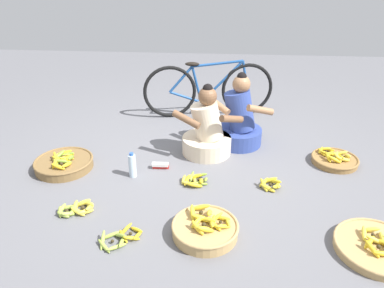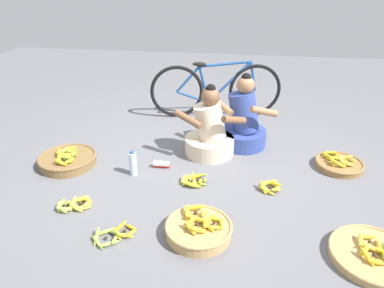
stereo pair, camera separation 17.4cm
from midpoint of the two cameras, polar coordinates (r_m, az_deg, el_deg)
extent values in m
plane|color=slate|center=(3.60, -1.11, -3.55)|extent=(10.00, 10.00, 0.00)
cylinder|color=beige|center=(3.81, 1.03, -0.17)|extent=(0.52, 0.52, 0.18)
cylinder|color=beige|center=(3.69, 1.07, 3.64)|extent=(0.37, 0.30, 0.42)
sphere|color=brown|center=(3.59, 1.11, 7.62)|extent=(0.19, 0.19, 0.19)
sphere|color=black|center=(3.56, 1.12, 8.78)|extent=(0.10, 0.10, 0.10)
cylinder|color=brown|center=(3.54, -2.32, 3.92)|extent=(0.31, 0.19, 0.16)
cylinder|color=brown|center=(3.56, 4.96, 3.99)|extent=(0.26, 0.27, 0.16)
cylinder|color=#334793|center=(4.03, 6.15, 1.27)|extent=(0.52, 0.52, 0.18)
cylinder|color=#334793|center=(3.91, 6.37, 5.29)|extent=(0.43, 0.37, 0.48)
sphere|color=#9E704C|center=(3.81, 6.59, 9.47)|extent=(0.19, 0.19, 0.19)
sphere|color=black|center=(3.78, 6.66, 10.57)|extent=(0.10, 0.10, 0.10)
cylinder|color=#9E704C|center=(3.81, 2.91, 6.22)|extent=(0.28, 0.26, 0.16)
cylinder|color=#9E704C|center=(3.72, 9.55, 5.38)|extent=(0.31, 0.20, 0.16)
torus|color=black|center=(4.65, -4.64, 8.25)|extent=(0.68, 0.18, 0.68)
torus|color=black|center=(4.79, 7.77, 8.68)|extent=(0.68, 0.18, 0.68)
cylinder|color=#1E4C8C|center=(4.68, 3.70, 9.87)|extent=(0.55, 0.15, 0.55)
cylinder|color=#1E4C8C|center=(4.64, -0.31, 9.45)|extent=(0.15, 0.06, 0.49)
cylinder|color=#1E4C8C|center=(4.61, 3.04, 12.70)|extent=(0.65, 0.17, 0.08)
cylinder|color=#1E4C8C|center=(4.68, -2.08, 7.48)|extent=(0.42, 0.12, 0.18)
cylinder|color=#1E4C8C|center=(4.60, -2.89, 10.26)|extent=(0.31, 0.10, 0.35)
cylinder|color=#1E4C8C|center=(4.73, 7.43, 10.84)|extent=(0.12, 0.05, 0.38)
ellipsoid|color=black|center=(4.56, -1.09, 12.65)|extent=(0.18, 0.08, 0.05)
cylinder|color=tan|center=(2.89, 25.90, -14.79)|extent=(0.59, 0.59, 0.05)
torus|color=tan|center=(2.88, 26.01, -14.38)|extent=(0.60, 0.60, 0.02)
ellipsoid|color=yellow|center=(2.92, 26.58, -13.19)|extent=(0.06, 0.14, 0.05)
ellipsoid|color=yellow|center=(2.95, 25.15, -12.30)|extent=(0.14, 0.04, 0.07)
ellipsoid|color=yellow|center=(2.90, 24.24, -12.92)|extent=(0.06, 0.14, 0.07)
ellipsoid|color=yellow|center=(2.86, 25.62, -13.71)|extent=(0.14, 0.05, 0.08)
sphere|color=#382D19|center=(2.91, 25.42, -13.04)|extent=(0.03, 0.03, 0.03)
ellipsoid|color=gold|center=(2.87, 26.35, -13.88)|extent=(0.14, 0.10, 0.06)
ellipsoid|color=gold|center=(2.83, 24.89, -14.09)|extent=(0.12, 0.13, 0.06)
ellipsoid|color=gold|center=(2.78, 25.23, -14.96)|extent=(0.10, 0.14, 0.08)
ellipsoid|color=gold|center=(2.78, 26.59, -15.44)|extent=(0.15, 0.05, 0.06)
sphere|color=#382D19|center=(2.82, 26.08, -14.57)|extent=(0.03, 0.03, 0.03)
cylinder|color=brown|center=(3.79, -21.00, -3.06)|extent=(0.56, 0.56, 0.09)
torus|color=brown|center=(3.77, -21.11, -2.49)|extent=(0.57, 0.57, 0.02)
ellipsoid|color=olive|center=(3.73, -20.04, -2.05)|extent=(0.06, 0.16, 0.08)
ellipsoid|color=olive|center=(3.80, -20.54, -1.57)|extent=(0.16, 0.06, 0.08)
ellipsoid|color=olive|center=(3.80, -21.73, -1.75)|extent=(0.11, 0.16, 0.09)
ellipsoid|color=olive|center=(3.75, -22.12, -2.36)|extent=(0.12, 0.16, 0.06)
ellipsoid|color=olive|center=(3.69, -21.15, -2.61)|extent=(0.16, 0.09, 0.08)
sphere|color=#382D19|center=(3.75, -21.06, -2.11)|extent=(0.03, 0.03, 0.03)
ellipsoid|color=gold|center=(3.75, -20.12, -1.94)|extent=(0.04, 0.16, 0.08)
ellipsoid|color=gold|center=(3.82, -20.31, -1.45)|extent=(0.16, 0.10, 0.07)
ellipsoid|color=gold|center=(3.84, -20.97, -1.38)|extent=(0.16, 0.08, 0.08)
ellipsoid|color=gold|center=(3.83, -21.84, -1.72)|extent=(0.09, 0.16, 0.06)
ellipsoid|color=gold|center=(3.77, -22.16, -2.05)|extent=(0.12, 0.15, 0.09)
ellipsoid|color=gold|center=(3.74, -21.85, -2.36)|extent=(0.16, 0.09, 0.08)
ellipsoid|color=gold|center=(3.72, -20.65, -2.17)|extent=(0.13, 0.14, 0.10)
sphere|color=#382D19|center=(3.78, -21.10, -1.92)|extent=(0.03, 0.03, 0.03)
ellipsoid|color=yellow|center=(3.74, -20.60, -2.12)|extent=(0.03, 0.13, 0.07)
ellipsoid|color=yellow|center=(3.80, -20.88, -1.72)|extent=(0.13, 0.06, 0.06)
ellipsoid|color=yellow|center=(3.79, -22.16, -2.08)|extent=(0.03, 0.13, 0.06)
ellipsoid|color=yellow|center=(3.72, -21.64, -2.57)|extent=(0.13, 0.05, 0.06)
sphere|color=#382D19|center=(3.76, -21.38, -2.12)|extent=(0.03, 0.03, 0.03)
ellipsoid|color=gold|center=(3.62, -20.68, -3.14)|extent=(0.07, 0.15, 0.07)
ellipsoid|color=gold|center=(3.70, -21.05, -2.53)|extent=(0.14, 0.04, 0.06)
ellipsoid|color=gold|center=(3.68, -22.32, -2.90)|extent=(0.04, 0.14, 0.07)
ellipsoid|color=gold|center=(3.61, -21.91, -3.39)|extent=(0.14, 0.05, 0.08)
sphere|color=#382D19|center=(3.66, -21.45, -2.97)|extent=(0.03, 0.03, 0.03)
cylinder|color=tan|center=(2.74, 0.23, -13.62)|extent=(0.49, 0.49, 0.09)
torus|color=tan|center=(2.71, 0.24, -12.92)|extent=(0.50, 0.50, 0.02)
ellipsoid|color=yellow|center=(2.71, 3.87, -12.33)|extent=(0.04, 0.13, 0.06)
ellipsoid|color=yellow|center=(2.75, 3.13, -11.79)|extent=(0.13, 0.07, 0.05)
ellipsoid|color=yellow|center=(2.74, 2.07, -11.70)|extent=(0.12, 0.09, 0.08)
ellipsoid|color=yellow|center=(2.71, 1.54, -12.27)|extent=(0.04, 0.13, 0.06)
ellipsoid|color=yellow|center=(2.68, 1.84, -12.95)|extent=(0.11, 0.11, 0.05)
ellipsoid|color=yellow|center=(2.67, 3.20, -13.05)|extent=(0.12, 0.08, 0.06)
sphere|color=#382D19|center=(2.71, 2.70, -12.39)|extent=(0.03, 0.03, 0.03)
ellipsoid|color=yellow|center=(2.77, 0.99, -10.94)|extent=(0.05, 0.15, 0.10)
ellipsoid|color=yellow|center=(2.83, -0.31, -10.09)|extent=(0.15, 0.04, 0.08)
ellipsoid|color=yellow|center=(2.78, -1.73, -10.91)|extent=(0.06, 0.15, 0.08)
ellipsoid|color=yellow|center=(2.73, -0.45, -11.73)|extent=(0.15, 0.04, 0.08)
sphere|color=#382D19|center=(2.78, -0.36, -10.93)|extent=(0.03, 0.03, 0.03)
ellipsoid|color=yellow|center=(2.67, 1.32, -12.70)|extent=(0.05, 0.14, 0.09)
ellipsoid|color=yellow|center=(2.71, 0.71, -12.08)|extent=(0.14, 0.10, 0.08)
ellipsoid|color=yellow|center=(2.70, -1.08, -12.38)|extent=(0.10, 0.14, 0.06)
ellipsoid|color=yellow|center=(2.64, -1.03, -13.27)|extent=(0.13, 0.12, 0.09)
ellipsoid|color=yellow|center=(2.62, 0.29, -13.52)|extent=(0.14, 0.08, 0.09)
sphere|color=#382D19|center=(2.67, -0.01, -12.80)|extent=(0.03, 0.03, 0.03)
cylinder|color=olive|center=(3.88, 20.64, -2.52)|extent=(0.45, 0.45, 0.06)
torus|color=olive|center=(3.87, 20.71, -2.16)|extent=(0.47, 0.47, 0.02)
ellipsoid|color=yellow|center=(3.88, 22.42, -1.81)|extent=(0.05, 0.13, 0.08)
ellipsoid|color=yellow|center=(3.91, 21.56, -1.41)|extent=(0.14, 0.06, 0.09)
ellipsoid|color=yellow|center=(3.88, 20.82, -1.69)|extent=(0.10, 0.13, 0.06)
ellipsoid|color=yellow|center=(3.82, 21.05, -2.00)|extent=(0.10, 0.13, 0.09)
ellipsoid|color=yellow|center=(3.82, 21.90, -2.30)|extent=(0.14, 0.05, 0.07)
sphere|color=#382D19|center=(3.86, 21.62, -1.88)|extent=(0.03, 0.03, 0.03)
ellipsoid|color=gold|center=(3.93, 20.26, -1.24)|extent=(0.05, 0.13, 0.05)
ellipsoid|color=gold|center=(3.97, 19.98, -0.89)|extent=(0.10, 0.12, 0.06)
ellipsoid|color=gold|center=(3.98, 19.27, -0.77)|extent=(0.13, 0.03, 0.05)
ellipsoid|color=gold|center=(3.94, 18.70, -0.93)|extent=(0.09, 0.12, 0.05)
ellipsoid|color=gold|center=(3.90, 18.80, -1.23)|extent=(0.07, 0.13, 0.06)
ellipsoid|color=gold|center=(3.88, 19.48, -1.44)|extent=(0.13, 0.06, 0.07)
ellipsoid|color=gold|center=(3.90, 20.08, -1.42)|extent=(0.12, 0.10, 0.06)
sphere|color=#382D19|center=(3.93, 19.47, -1.10)|extent=(0.03, 0.03, 0.03)
ellipsoid|color=gold|center=(3.85, 21.44, -1.94)|extent=(0.05, 0.15, 0.08)
ellipsoid|color=gold|center=(3.88, 20.19, -1.60)|extent=(0.15, 0.06, 0.06)
ellipsoid|color=gold|center=(3.80, 19.72, -1.99)|extent=(0.06, 0.15, 0.08)
ellipsoid|color=gold|center=(3.77, 20.60, -2.35)|extent=(0.15, 0.07, 0.09)
sphere|color=#382D19|center=(3.82, 20.56, -2.00)|extent=(0.03, 0.03, 0.03)
ellipsoid|color=#9EB747|center=(3.13, -20.08, -10.16)|extent=(0.04, 0.12, 0.05)
ellipsoid|color=#9EB747|center=(3.16, -20.14, -9.59)|extent=(0.12, 0.10, 0.07)
ellipsoid|color=#9EB747|center=(3.19, -20.77, -9.51)|extent=(0.12, 0.06, 0.05)
ellipsoid|color=#9EB747|center=(3.17, -21.61, -9.69)|extent=(0.07, 0.12, 0.08)
ellipsoid|color=#9EB747|center=(3.15, -21.82, -10.06)|extent=(0.08, 0.12, 0.07)
ellipsoid|color=#9EB747|center=(3.11, -21.43, -10.48)|extent=(0.12, 0.06, 0.07)
ellipsoid|color=#9EB747|center=(3.10, -20.71, -10.43)|extent=(0.11, 0.10, 0.07)
sphere|color=#382D19|center=(3.14, -20.91, -9.97)|extent=(0.03, 0.03, 0.03)
ellipsoid|color=yellow|center=(3.11, -17.59, -9.69)|extent=(0.04, 0.14, 0.09)
ellipsoid|color=yellow|center=(3.16, -17.69, -9.13)|extent=(0.14, 0.11, 0.08)
ellipsoid|color=yellow|center=(3.18, -18.55, -8.93)|extent=(0.15, 0.08, 0.08)
ellipsoid|color=yellow|center=(3.15, -19.71, -9.51)|extent=(0.05, 0.14, 0.09)
ellipsoid|color=yellow|center=(3.10, -19.34, -10.19)|extent=(0.15, 0.08, 0.08)
ellipsoid|color=yellow|center=(3.09, -18.23, -10.25)|extent=(0.13, 0.12, 0.06)
sphere|color=#382D19|center=(3.14, -18.62, -9.63)|extent=(0.04, 0.04, 0.04)
ellipsoid|color=yellow|center=(3.32, 12.08, -6.47)|extent=(0.05, 0.15, 0.08)
ellipsoid|color=yellow|center=(3.36, 11.69, -5.91)|extent=(0.13, 0.13, 0.09)
ellipsoid|color=yellow|center=(3.37, 10.84, -5.70)|extent=(0.15, 0.04, 0.09)
ellipsoid|color=yellow|center=(3.34, 9.96, -6.06)|extent=(0.12, 0.14, 0.06)
ellipsoid|color=yellow|center=(3.28, 9.93, -6.50)|extent=(0.09, 0.15, 0.09)
ellipsoid|color=yellow|center=(3.26, 10.51, -6.96)|extent=(0.15, 0.10, 0.07)
ellipsoid|color=yellow|center=(3.29, 11.91, -6.71)|extent=(0.12, 0.14, 0.09)
sphere|color=#382D19|center=(3.32, 10.94, -6.41)|extent=(0.03, 0.03, 0.03)
ellipsoid|color=gold|center=(2.77, -10.50, -14.18)|extent=(0.06, 0.14, 0.06)
ellipsoid|color=gold|center=(2.82, -10.69, -13.32)|extent=(0.13, 0.09, 0.05)
ellipsoid|color=gold|center=(2.83, -12.33, -13.21)|extent=(0.10, 0.12, 0.08)
ellipsoid|color=gold|center=(2.78, -12.72, -14.24)|extent=(0.11, 0.12, 0.06)
ellipsoid|color=gold|center=(2.75, -11.48, -14.56)|extent=(0.13, 0.07, 0.08)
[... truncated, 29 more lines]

